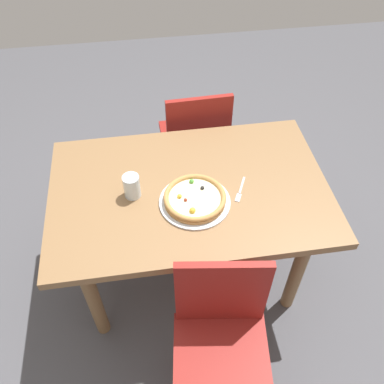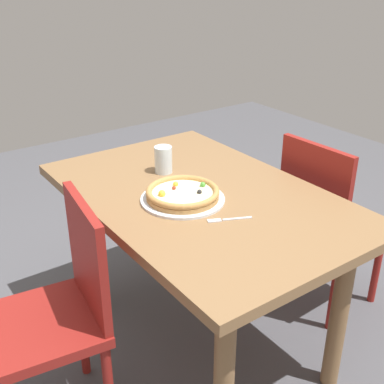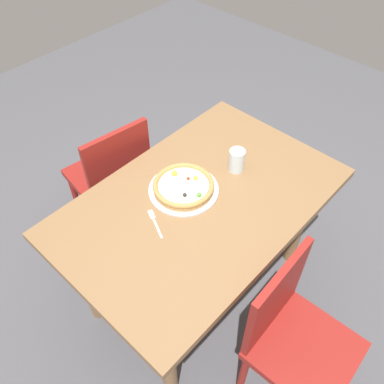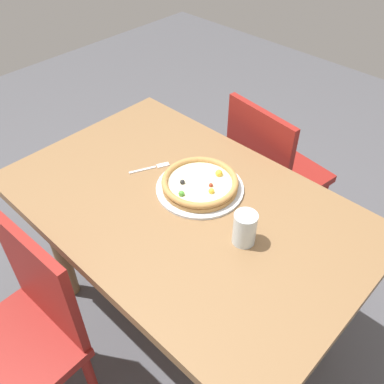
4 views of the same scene
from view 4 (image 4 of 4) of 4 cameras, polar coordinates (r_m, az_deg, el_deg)
ground_plane at (r=2.11m, az=-0.84°, el=-16.54°), size 6.00×6.00×0.00m
dining_table at (r=1.60m, az=-1.07°, el=-4.32°), size 1.33×0.86×0.75m
chair_near at (r=1.60m, az=-21.90°, el=-17.71°), size 0.41×0.41×0.89m
chair_far at (r=2.10m, az=10.66°, el=2.53°), size 0.45×0.45×0.89m
plate at (r=1.58m, az=1.08°, el=0.54°), size 0.33×0.33×0.01m
pizza at (r=1.56m, az=1.10°, el=1.24°), size 0.29×0.29×0.05m
fork at (r=1.68m, az=-5.34°, el=3.34°), size 0.08×0.16×0.00m
drinking_glass at (r=1.36m, az=7.16°, el=-4.92°), size 0.08×0.08×0.12m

